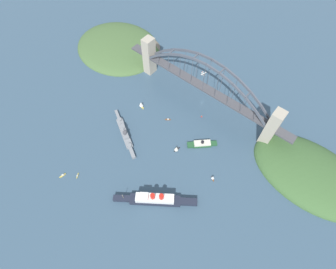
{
  "coord_description": "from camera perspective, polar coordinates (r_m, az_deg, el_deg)",
  "views": [
    {
      "loc": [
        -117.86,
        221.86,
        303.71
      ],
      "look_at": [
        0.0,
        79.59,
        8.0
      ],
      "focal_mm": 27.78,
      "sensor_mm": 36.0,
      "label": 1
    }
  ],
  "objects": [
    {
      "name": "small_boat_4",
      "position": [
        342.07,
        1.85,
        -3.09
      ],
      "size": [
        6.22,
        9.87,
        9.48
      ],
      "color": "black",
      "rests_on": "ground"
    },
    {
      "name": "small_boat_5",
      "position": [
        348.05,
        -19.24,
        -8.53
      ],
      "size": [
        4.74,
        6.65,
        2.06
      ],
      "color": "gold",
      "rests_on": "ground"
    },
    {
      "name": "small_boat_2",
      "position": [
        371.21,
        -0.03,
        3.33
      ],
      "size": [
        7.32,
        5.77,
        2.37
      ],
      "color": "brown",
      "rests_on": "ground"
    },
    {
      "name": "ocean_liner",
      "position": [
        313.04,
        -2.8,
        -14.03
      ],
      "size": [
        83.68,
        64.96,
        20.64
      ],
      "color": "#1E2333",
      "rests_on": "ground"
    },
    {
      "name": "seaplane_taxiing_near_bridge",
      "position": [
        431.91,
        7.75,
        13.06
      ],
      "size": [
        7.52,
        11.5,
        4.75
      ],
      "color": "#B7B7B2",
      "rests_on": "ground"
    },
    {
      "name": "harbor_arch_bridge",
      "position": [
        368.84,
        8.04,
        10.24
      ],
      "size": [
        268.48,
        16.25,
        80.74
      ],
      "color": "#ADA38E",
      "rests_on": "ground"
    },
    {
      "name": "naval_cruiser",
      "position": [
        360.2,
        -9.52,
        0.3
      ],
      "size": [
        75.15,
        42.66,
        18.39
      ],
      "color": "gray",
      "rests_on": "ground"
    },
    {
      "name": "channel_marker_buoy",
      "position": [
        377.29,
        7.4,
        4.0
      ],
      "size": [
        2.2,
        2.2,
        2.75
      ],
      "color": "red",
      "rests_on": "ground"
    },
    {
      "name": "ground_plane",
      "position": [
        394.15,
        7.46,
        6.96
      ],
      "size": [
        1400.0,
        1400.0,
        0.0
      ],
      "primitive_type": "plane",
      "color": "#385166"
    },
    {
      "name": "harbor_ferry_steamer",
      "position": [
        350.56,
        7.45,
        -2.04
      ],
      "size": [
        34.07,
        33.3,
        8.08
      ],
      "color": "#23512D",
      "rests_on": "ground"
    },
    {
      "name": "small_boat_1",
      "position": [
        354.57,
        -22.11,
        -8.32
      ],
      "size": [
        3.05,
        8.66,
        2.44
      ],
      "color": "gold",
      "rests_on": "ground"
    },
    {
      "name": "small_boat_0",
      "position": [
        330.21,
        9.84,
        -9.27
      ],
      "size": [
        6.59,
        5.88,
        6.76
      ],
      "color": "brown",
      "rests_on": "ground"
    },
    {
      "name": "small_boat_3",
      "position": [
        385.19,
        -5.91,
        6.64
      ],
      "size": [
        10.72,
        7.84,
        9.83
      ],
      "color": "gold",
      "rests_on": "ground"
    },
    {
      "name": "headland_east_shore",
      "position": [
        485.24,
        -10.52,
        18.26
      ],
      "size": [
        152.14,
        130.85,
        25.32
      ],
      "color": "#476638",
      "rests_on": "ground"
    },
    {
      "name": "headland_west_shore",
      "position": [
        376.87,
        29.06,
        -7.73
      ],
      "size": [
        151.76,
        95.65,
        31.97
      ],
      "color": "#3D6033",
      "rests_on": "ground"
    }
  ]
}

